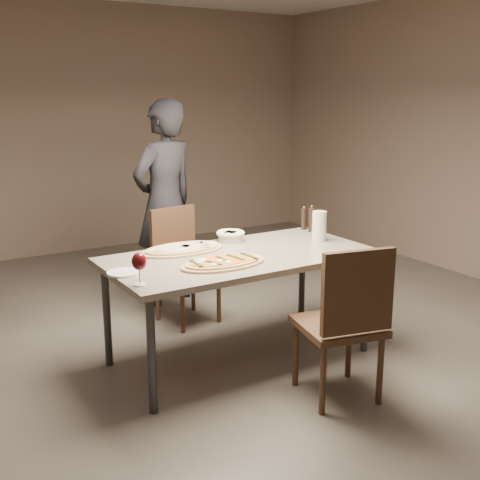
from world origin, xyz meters
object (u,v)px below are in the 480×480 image
pepper_mill_left (312,219)px  diner (165,203)px  zucchini_pizza (223,262)px  chair_near (346,316)px  dining_table (240,263)px  ham_pizza (183,249)px  bread_basket (231,235)px  chair_far (181,258)px  carafe (319,226)px

pepper_mill_left → diner: size_ratio=0.12×
zucchini_pizza → chair_near: (0.43, -0.69, -0.22)m
dining_table → diner: 1.38m
ham_pizza → bread_basket: bread_basket is taller
ham_pizza → pepper_mill_left: size_ratio=2.87×
pepper_mill_left → zucchini_pizza: bearing=-157.4°
zucchini_pizza → ham_pizza: size_ratio=0.96×
pepper_mill_left → diner: 1.32m
dining_table → zucchini_pizza: (-0.23, -0.16, 0.07)m
chair_near → diner: bearing=106.0°
chair_near → chair_far: (-0.21, 1.74, -0.03)m
chair_far → diner: size_ratio=0.52×
ham_pizza → chair_far: chair_far is taller
zucchini_pizza → chair_far: bearing=56.6°
chair_far → diner: (0.08, 0.47, 0.37)m
diner → zucchini_pizza: bearing=61.7°
zucchini_pizza → diner: diner is taller
chair_near → diner: (-0.12, 2.21, 0.34)m
diner → bread_basket: bearing=76.4°
zucchini_pizza → ham_pizza: zucchini_pizza is taller
ham_pizza → chair_near: 1.25m
chair_near → chair_far: 1.75m
bread_basket → ham_pizza: bearing=-169.9°
dining_table → zucchini_pizza: zucchini_pizza is taller
dining_table → carafe: carafe is taller
dining_table → pepper_mill_left: 0.89m
dining_table → pepper_mill_left: pepper_mill_left is taller
zucchini_pizza → pepper_mill_left: size_ratio=2.76×
zucchini_pizza → dining_table: bearing=13.5°
chair_near → ham_pizza: bearing=126.5°
bread_basket → carafe: (0.56, -0.33, 0.06)m
dining_table → carafe: (0.70, 0.03, 0.17)m
pepper_mill_left → chair_far: pepper_mill_left is taller
zucchini_pizza → ham_pizza: (-0.06, 0.44, -0.00)m
chair_near → bread_basket: bearing=105.9°
zucchini_pizza → carafe: (0.92, 0.18, 0.09)m
chair_near → chair_far: size_ratio=1.06×
ham_pizza → carafe: carafe is taller
dining_table → diner: diner is taller
zucchini_pizza → chair_far: chair_far is taller
bread_basket → diner: 1.02m
dining_table → bread_basket: (0.14, 0.36, 0.10)m
carafe → chair_far: (-0.70, 0.87, -0.35)m
bread_basket → pepper_mill_left: (0.69, -0.08, 0.05)m
bread_basket → diner: bearing=93.3°
dining_table → ham_pizza: size_ratio=3.00×
carafe → diner: diner is taller
bread_basket → chair_near: size_ratio=0.22×
ham_pizza → chair_near: size_ratio=0.62×
chair_far → ham_pizza: bearing=57.1°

